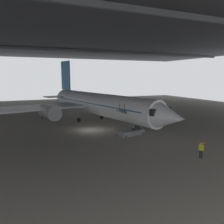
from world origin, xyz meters
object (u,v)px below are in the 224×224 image
Objects in this scene: airplane_main at (96,104)px; crew_worker_near_nose at (201,149)px; traffic_cone_orange at (204,142)px; baggage_tug at (47,116)px; boarding_stairs at (131,130)px; crew_worker_by_stairs at (136,124)px.

crew_worker_near_nose is at bearing -80.15° from airplane_main.
airplane_main is at bearing 99.85° from crew_worker_near_nose.
traffic_cone_orange is 31.54m from baggage_tug.
boarding_stairs is at bearing 100.76° from crew_worker_near_nose.
traffic_cone_orange is at bearing -67.10° from airplane_main.
crew_worker_by_stairs is at bearing -64.57° from airplane_main.
baggage_tug is at bearing 120.16° from traffic_cone_orange.
airplane_main is 20.45m from traffic_cone_orange.
boarding_stairs reaches higher than crew_worker_by_stairs.
crew_worker_by_stairs reaches higher than traffic_cone_orange.
crew_worker_by_stairs is at bearing -54.78° from baggage_tug.
crew_worker_by_stairs is 20.56m from baggage_tug.
baggage_tug is (-11.86, 16.79, -0.41)m from crew_worker_by_stairs.
airplane_main reaches higher than crew_worker_near_nose.
airplane_main reaches higher than traffic_cone_orange.
baggage_tug is at bearing 111.02° from crew_worker_near_nose.
crew_worker_by_stairs is at bearing 89.91° from crew_worker_near_nose.
airplane_main is at bearing -47.33° from baggage_tug.
airplane_main is 22.54× the size of crew_worker_near_nose.
crew_worker_near_nose reaches higher than traffic_cone_orange.
airplane_main is 23.36× the size of crew_worker_by_stairs.
airplane_main is at bearing 98.86° from boarding_stairs.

